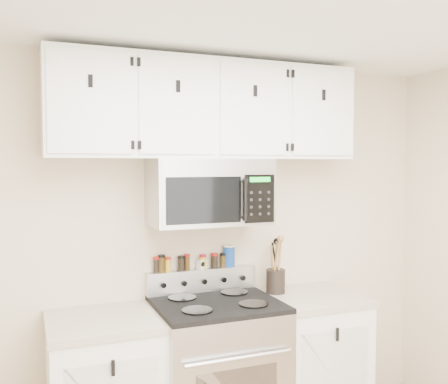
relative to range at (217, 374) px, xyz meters
name	(u,v)px	position (x,y,z in m)	size (l,w,h in m)	color
back_wall	(200,246)	(0.00, 0.32, 0.76)	(3.50, 0.01, 2.50)	beige
range	(217,374)	(0.00, 0.00, 0.00)	(0.76, 0.65, 1.10)	#B7B7BA
base_cabinet_right	(310,361)	(0.69, 0.02, -0.03)	(0.64, 0.62, 0.92)	white
microwave	(210,192)	(0.00, 0.13, 1.14)	(0.76, 0.44, 0.42)	#9E9EA3
upper_cabinets	(208,110)	(0.00, 0.15, 1.66)	(2.00, 0.35, 0.62)	white
utensil_crock	(276,279)	(0.49, 0.15, 0.53)	(0.13, 0.13, 0.38)	black
kitchen_timer	(202,264)	(0.00, 0.28, 0.64)	(0.05, 0.04, 0.06)	white
salt_canister	(229,256)	(0.20, 0.28, 0.69)	(0.08, 0.08, 0.15)	#16419A
spice_jar_0	(156,265)	(-0.31, 0.28, 0.67)	(0.04, 0.04, 0.10)	black
spice_jar_1	(161,263)	(-0.28, 0.28, 0.67)	(0.05, 0.05, 0.11)	#3C2A0E
spice_jar_2	(168,264)	(-0.24, 0.28, 0.66)	(0.04, 0.04, 0.10)	gold
spice_jar_3	(181,263)	(-0.14, 0.28, 0.66)	(0.05, 0.05, 0.10)	black
spice_jar_4	(187,262)	(-0.10, 0.28, 0.67)	(0.04, 0.04, 0.11)	#3C260E
spice_jar_5	(203,262)	(0.01, 0.28, 0.66)	(0.05, 0.05, 0.10)	gold
spice_jar_6	(214,260)	(0.09, 0.28, 0.66)	(0.05, 0.05, 0.10)	black
spice_jar_7	(223,260)	(0.16, 0.28, 0.66)	(0.04, 0.04, 0.09)	#422E0F
spice_jar_8	(227,259)	(0.19, 0.28, 0.67)	(0.04, 0.04, 0.10)	gold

